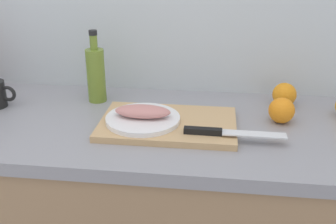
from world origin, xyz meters
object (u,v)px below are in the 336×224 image
Objects in this scene: chef_knife at (221,132)px; white_plate at (143,119)px; cutting_board at (168,124)px; olive_oil_bottle at (96,74)px; orange_0 at (282,110)px; fish_fillet at (143,111)px.

white_plate is at bearing 165.87° from chef_knife.
olive_oil_bottle is (-0.28, 0.19, 0.09)m from cutting_board.
chef_knife is 0.52m from olive_oil_bottle.
cutting_board is 5.11× the size of orange_0.
orange_0 is at bearing 40.47° from chef_knife.
fish_fillet is at bearing -168.23° from orange_0.
chef_knife is at bearing -15.14° from fish_fillet.
white_plate is 0.29m from olive_oil_bottle.
cutting_board is at bearing -167.57° from orange_0.
orange_0 is (0.43, 0.09, 0.01)m from white_plate.
chef_knife is (0.24, -0.06, -0.02)m from fish_fillet.
fish_fillet reaches higher than chef_knife.
white_plate is 0.79× the size of chef_knife.
olive_oil_bottle is at bearing 146.16° from cutting_board.
cutting_board is 0.36m from orange_0.
white_plate is at bearing -171.34° from cutting_board.
white_plate is at bearing -44.51° from olive_oil_bottle.
chef_knife is at bearing -15.14° from white_plate.
orange_0 is at bearing 11.77° from white_plate.
fish_fillet is 2.10× the size of orange_0.
cutting_board is 0.09m from fish_fillet.
orange_0 reaches higher than white_plate.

